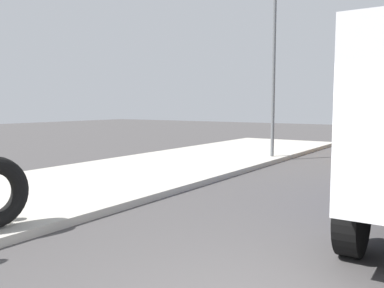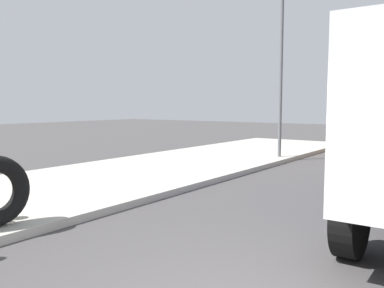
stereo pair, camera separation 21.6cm
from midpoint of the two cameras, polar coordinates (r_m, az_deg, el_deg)
The scene contains 1 object.
street_light_pole at distance 15.16m, azimuth 11.01°, elevation 10.94°, with size 0.12×0.12×6.69m, color #595B5E.
Camera 1 is at (-3.09, -1.38, 2.03)m, focal length 37.95 mm.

